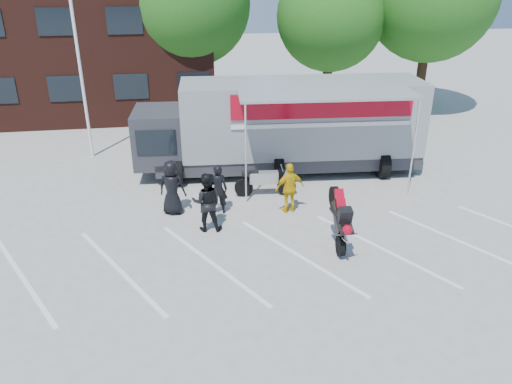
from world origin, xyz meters
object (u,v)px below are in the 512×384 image
object	(u,v)px
flagpole	(82,30)
spectator_hivis	(290,188)
stunt_bike_rider	(333,244)
parked_motorcycle	(265,195)
tree_left	(189,4)
spectator_leather_b	(218,189)
spectator_leather_a	(172,187)
tree_mid	(331,17)
spectator_leather_c	(207,202)
transporter_truck	(287,170)

from	to	relation	value
flagpole	spectator_hivis	size ratio (longest dim) A/B	4.81
flagpole	stunt_bike_rider	xyz separation A→B (m)	(7.57, -8.58, -5.05)
parked_motorcycle	spectator_hivis	bearing A→B (deg)	-153.11
tree_left	spectator_leather_b	distance (m)	12.95
spectator_leather_b	spectator_hivis	world-z (taller)	spectator_hivis
spectator_leather_a	tree_mid	bearing A→B (deg)	-107.63
tree_mid	parked_motorcycle	size ratio (longest dim) A/B	3.55
parked_motorcycle	spectator_hivis	size ratio (longest dim) A/B	1.30
stunt_bike_rider	spectator_hivis	xyz separation A→B (m)	(-0.80, 2.26, 0.83)
flagpole	tree_left	bearing A→B (deg)	54.72
stunt_bike_rider	tree_mid	bearing A→B (deg)	76.44
tree_left	parked_motorcycle	size ratio (longest dim) A/B	3.99
spectator_leather_c	tree_left	bearing A→B (deg)	-82.33
flagpole	spectator_leather_a	world-z (taller)	flagpole
tree_left	spectator_leather_b	size ratio (longest dim) A/B	5.28
tree_left	transporter_truck	size ratio (longest dim) A/B	0.80
spectator_leather_c	transporter_truck	bearing A→B (deg)	-119.51
stunt_bike_rider	spectator_leather_a	distance (m)	5.35
spectator_hivis	spectator_leather_c	bearing A→B (deg)	4.02
tree_mid	stunt_bike_rider	distance (m)	14.92
transporter_truck	spectator_hivis	distance (m)	3.71
parked_motorcycle	spectator_leather_c	distance (m)	3.15
parked_motorcycle	spectator_leather_b	distance (m)	2.17
tree_mid	transporter_truck	world-z (taller)	tree_mid
tree_left	stunt_bike_rider	world-z (taller)	tree_left
stunt_bike_rider	spectator_leather_c	bearing A→B (deg)	158.66
tree_left	transporter_truck	distance (m)	10.87
parked_motorcycle	spectator_hivis	xyz separation A→B (m)	(0.55, -1.35, 0.83)
flagpole	spectator_leather_c	xyz separation A→B (m)	(4.08, -7.11, -4.14)
tree_mid	spectator_leather_b	xyz separation A→B (m)	(-6.74, -11.04, -4.13)
tree_mid	spectator_hivis	bearing A→B (deg)	-111.57
tree_left	parked_motorcycle	xyz separation A→B (m)	(1.97, -10.98, -5.57)
flagpole	parked_motorcycle	bearing A→B (deg)	-38.70
transporter_truck	parked_motorcycle	distance (m)	2.53
tree_mid	spectator_leather_c	world-z (taller)	tree_mid
flagpole	parked_motorcycle	xyz separation A→B (m)	(6.21, -4.98, -5.05)
stunt_bike_rider	spectator_leather_b	bearing A→B (deg)	141.87
transporter_truck	spectator_leather_a	distance (m)	5.42
stunt_bike_rider	spectator_hivis	bearing A→B (deg)	111.15
tree_left	stunt_bike_rider	distance (m)	15.96
tree_left	transporter_truck	xyz separation A→B (m)	(3.21, -8.77, -5.57)
flagpole	stunt_bike_rider	world-z (taller)	flagpole
spectator_leather_c	spectator_hivis	size ratio (longest dim) A/B	1.10
spectator_leather_a	spectator_leather_c	distance (m)	1.63
transporter_truck	stunt_bike_rider	distance (m)	5.81
flagpole	tree_left	xyz separation A→B (m)	(4.24, 6.00, 0.51)
stunt_bike_rider	parked_motorcycle	bearing A→B (deg)	112.19
transporter_truck	spectator_hivis	size ratio (longest dim) A/B	6.53
flagpole	spectator_leather_a	size ratio (longest dim) A/B	4.51
tree_left	tree_mid	size ratio (longest dim) A/B	1.13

